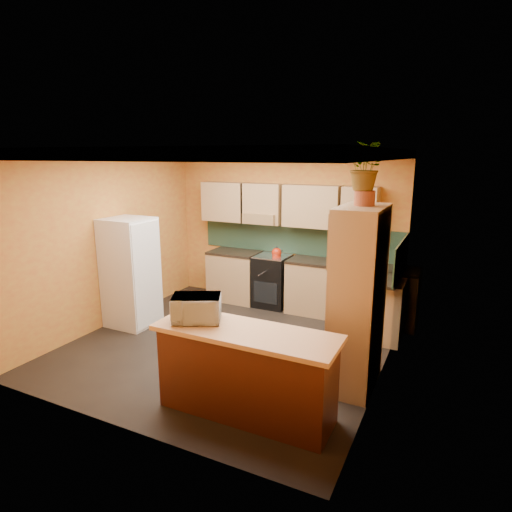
{
  "coord_description": "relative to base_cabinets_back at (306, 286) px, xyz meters",
  "views": [
    {
      "loc": [
        2.81,
        -4.88,
        2.63
      ],
      "look_at": [
        0.23,
        0.45,
        1.23
      ],
      "focal_mm": 30.0,
      "sensor_mm": 36.0,
      "label": 1
    }
  ],
  "objects": [
    {
      "name": "room_shell",
      "position": [
        -0.5,
        -1.52,
        1.65
      ],
      "size": [
        4.24,
        4.24,
        2.72
      ],
      "color": "black",
      "rests_on": "ground"
    },
    {
      "name": "base_cabinets_back",
      "position": [
        0.0,
        0.0,
        0.0
      ],
      "size": [
        3.65,
        0.6,
        0.88
      ],
      "primitive_type": "cube",
      "color": "#AB7B5A",
      "rests_on": "ground"
    },
    {
      "name": "countertop_back",
      "position": [
        0.0,
        -0.0,
        0.46
      ],
      "size": [
        3.65,
        0.62,
        0.04
      ],
      "primitive_type": "cube",
      "color": "black",
      "rests_on": "base_cabinets_back"
    },
    {
      "name": "stove",
      "position": [
        -0.62,
        -0.0,
        0.02
      ],
      "size": [
        0.58,
        0.58,
        0.91
      ],
      "primitive_type": "cube",
      "color": "black",
      "rests_on": "ground"
    },
    {
      "name": "kettle",
      "position": [
        -0.52,
        -0.05,
        0.56
      ],
      "size": [
        0.23,
        0.23,
        0.18
      ],
      "primitive_type": null,
      "rotation": [
        0.0,
        0.0,
        0.44
      ],
      "color": "#A9200B",
      "rests_on": "stove"
    },
    {
      "name": "sink",
      "position": [
        0.78,
        0.0,
        0.5
      ],
      "size": [
        0.48,
        0.4,
        0.03
      ],
      "primitive_type": "cube",
      "color": "silver",
      "rests_on": "countertop_back"
    },
    {
      "name": "base_cabinets_right",
      "position": [
        1.28,
        -0.63,
        0.0
      ],
      "size": [
        0.6,
        0.8,
        0.88
      ],
      "primitive_type": "cube",
      "color": "#AB7B5A",
      "rests_on": "ground"
    },
    {
      "name": "countertop_right",
      "position": [
        1.28,
        -0.63,
        0.46
      ],
      "size": [
        0.62,
        0.8,
        0.04
      ],
      "primitive_type": "cube",
      "color": "black",
      "rests_on": "base_cabinets_right"
    },
    {
      "name": "fridge",
      "position": [
        -2.27,
        -1.75,
        0.41
      ],
      "size": [
        0.68,
        0.66,
        1.7
      ],
      "primitive_type": "cube",
      "color": "white",
      "rests_on": "ground"
    },
    {
      "name": "pantry",
      "position": [
        1.33,
        -2.06,
        0.61
      ],
      "size": [
        0.48,
        0.9,
        2.1
      ],
      "primitive_type": "cube",
      "color": "#AB7B5A",
      "rests_on": "ground"
    },
    {
      "name": "fern_pot",
      "position": [
        1.33,
        -2.01,
        1.74
      ],
      "size": [
        0.22,
        0.22,
        0.16
      ],
      "primitive_type": "cylinder",
      "color": "brown",
      "rests_on": "pantry"
    },
    {
      "name": "fern",
      "position": [
        1.33,
        -2.01,
        2.07
      ],
      "size": [
        0.52,
        0.47,
        0.51
      ],
      "primitive_type": "imported",
      "rotation": [
        0.0,
        0.0,
        -0.17
      ],
      "color": "#AB7B5A",
      "rests_on": "fern_pot"
    },
    {
      "name": "breakfast_bar",
      "position": [
        0.46,
        -3.15,
        0.0
      ],
      "size": [
        1.8,
        0.55,
        0.88
      ],
      "primitive_type": "cube",
      "color": "#551D13",
      "rests_on": "ground"
    },
    {
      "name": "bar_top",
      "position": [
        0.46,
        -3.15,
        0.47
      ],
      "size": [
        1.9,
        0.65,
        0.05
      ],
      "primitive_type": "cube",
      "color": "tan",
      "rests_on": "breakfast_bar"
    },
    {
      "name": "microwave",
      "position": [
        -0.12,
        -3.15,
        0.63
      ],
      "size": [
        0.6,
        0.53,
        0.28
      ],
      "primitive_type": "imported",
      "rotation": [
        0.0,
        0.0,
        0.47
      ],
      "color": "white",
      "rests_on": "bar_top"
    }
  ]
}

